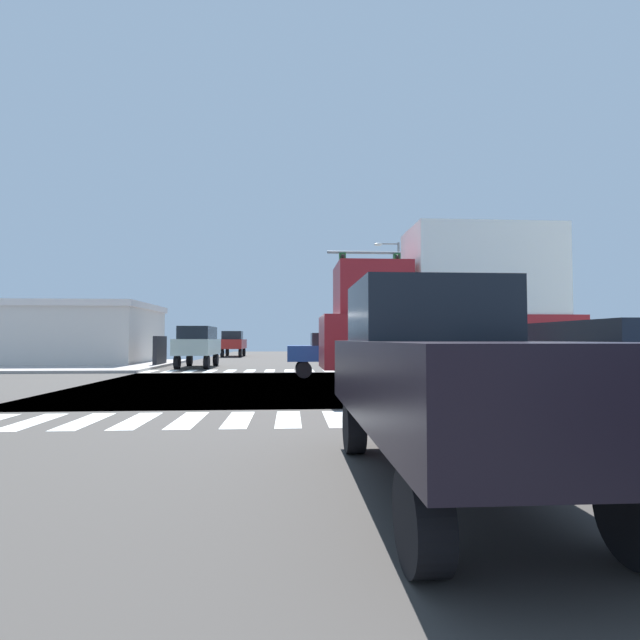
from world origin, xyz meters
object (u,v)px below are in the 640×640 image
object	(u,v)px
traffic_signal_mast	(404,278)
sedan_leading_2	(620,374)
box_truck_queued_1	(452,307)
suv_middle_1	(198,343)
pickup_farside_1	(233,343)
sedan_inner_5	(337,351)
street_lamp	(395,291)
pickup_crossing_2	(444,369)
bank_building	(30,334)

from	to	relation	value
traffic_signal_mast	sedan_leading_2	size ratio (longest dim) A/B	1.56
traffic_signal_mast	sedan_leading_2	xyz separation A→B (m)	(-1.20, -17.56, -3.70)
box_truck_queued_1	suv_middle_1	xyz separation A→B (m)	(-10.00, 13.98, -1.17)
traffic_signal_mast	pickup_farside_1	xyz separation A→B (m)	(-11.20, 20.31, -3.52)
traffic_signal_mast	suv_middle_1	size ratio (longest dim) A/B	1.46
sedan_inner_5	pickup_farside_1	bearing A→B (deg)	-162.99
suv_middle_1	street_lamp	bearing A→B (deg)	-161.67
pickup_crossing_2	street_lamp	bearing A→B (deg)	78.38
pickup_farside_1	sedan_inner_5	size ratio (longest dim) A/B	1.19
pickup_farside_1	sedan_leading_2	world-z (taller)	pickup_farside_1
traffic_signal_mast	box_truck_queued_1	distance (m)	10.92
traffic_signal_mast	bank_building	xyz separation A→B (m)	(-22.77, 7.59, -2.84)
box_truck_queued_1	suv_middle_1	distance (m)	17.23
traffic_signal_mast	pickup_crossing_2	world-z (taller)	traffic_signal_mast
pickup_farside_1	pickup_crossing_2	xyz separation A→B (m)	(7.00, -39.16, 0.00)
sedan_leading_2	pickup_crossing_2	bearing A→B (deg)	-156.58
bank_building	box_truck_queued_1	size ratio (longest dim) A/B	2.35
street_lamp	box_truck_queued_1	size ratio (longest dim) A/B	1.14
street_lamp	pickup_crossing_2	distance (m)	27.13
sedan_leading_2	box_truck_queued_1	bearing A→B (deg)	90.01
traffic_signal_mast	pickup_farside_1	world-z (taller)	traffic_signal_mast
pickup_farside_1	box_truck_queued_1	distance (m)	32.53
pickup_farside_1	box_truck_queued_1	size ratio (longest dim) A/B	0.71
sedan_leading_2	suv_middle_1	xyz separation A→B (m)	(-10.00, 20.92, 0.28)
street_lamp	sedan_leading_2	distance (m)	25.44
bank_building	box_truck_queued_1	world-z (taller)	box_truck_queued_1
pickup_farside_1	bank_building	bearing A→B (deg)	47.71
street_lamp	sedan_leading_2	size ratio (longest dim) A/B	1.91
street_lamp	pickup_crossing_2	world-z (taller)	street_lamp
box_truck_queued_1	suv_middle_1	bearing A→B (deg)	35.56
bank_building	sedan_leading_2	xyz separation A→B (m)	(21.56, -25.15, -0.86)
traffic_signal_mast	suv_middle_1	xyz separation A→B (m)	(-11.20, 3.37, -3.42)
bank_building	pickup_crossing_2	bearing A→B (deg)	-54.94
traffic_signal_mast	suv_middle_1	distance (m)	12.19
pickup_crossing_2	sedan_inner_5	world-z (taller)	pickup_crossing_2
pickup_crossing_2	box_truck_queued_1	world-z (taller)	box_truck_queued_1
traffic_signal_mast	street_lamp	size ratio (longest dim) A/B	0.82
traffic_signal_mast	sedan_inner_5	xyz separation A→B (m)	(-3.88, -3.62, -3.70)
pickup_crossing_2	pickup_farside_1	bearing A→B (deg)	100.13
sedan_inner_5	pickup_crossing_2	bearing A→B (deg)	-1.19
bank_building	suv_middle_1	size ratio (longest dim) A/B	3.69
street_lamp	suv_middle_1	world-z (taller)	street_lamp
traffic_signal_mast	box_truck_queued_1	xyz separation A→B (m)	(-1.20, -10.62, -2.25)
box_truck_queued_1	sedan_inner_5	distance (m)	7.63
pickup_crossing_2	box_truck_queued_1	distance (m)	8.86
traffic_signal_mast	bank_building	world-z (taller)	traffic_signal_mast
bank_building	sedan_leading_2	size ratio (longest dim) A/B	3.94
traffic_signal_mast	pickup_farside_1	bearing A→B (deg)	118.88
pickup_farside_1	suv_middle_1	distance (m)	16.94
pickup_farside_1	sedan_inner_5	xyz separation A→B (m)	(7.32, -23.93, -0.17)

